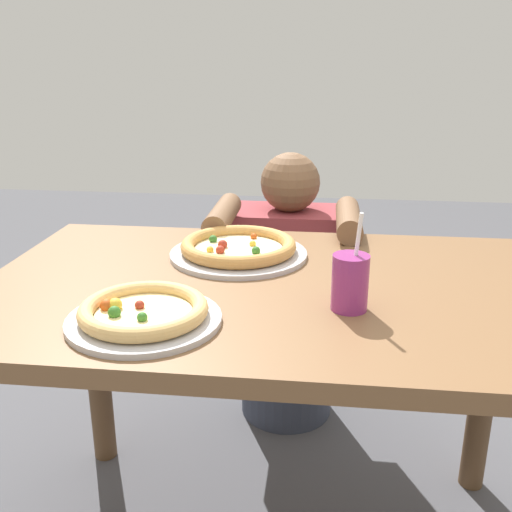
% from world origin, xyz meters
% --- Properties ---
extents(dining_table, '(1.30, 0.81, 0.75)m').
position_xyz_m(dining_table, '(0.00, 0.00, 0.64)').
color(dining_table, brown).
rests_on(dining_table, ground).
extents(pizza_near, '(0.29, 0.29, 0.04)m').
position_xyz_m(pizza_near, '(-0.23, -0.23, 0.77)').
color(pizza_near, '#B7B7BC').
rests_on(pizza_near, dining_table).
extents(pizza_far, '(0.34, 0.34, 0.04)m').
position_xyz_m(pizza_far, '(-0.11, 0.17, 0.77)').
color(pizza_far, '#B7B7BC').
rests_on(pizza_far, dining_table).
extents(drink_cup_colored, '(0.07, 0.07, 0.20)m').
position_xyz_m(drink_cup_colored, '(0.16, -0.12, 0.81)').
color(drink_cup_colored, '#8C2D72').
rests_on(drink_cup_colored, dining_table).
extents(diner_seated, '(0.43, 0.53, 0.93)m').
position_xyz_m(diner_seated, '(-0.01, 0.65, 0.41)').
color(diner_seated, '#333847').
rests_on(diner_seated, ground).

